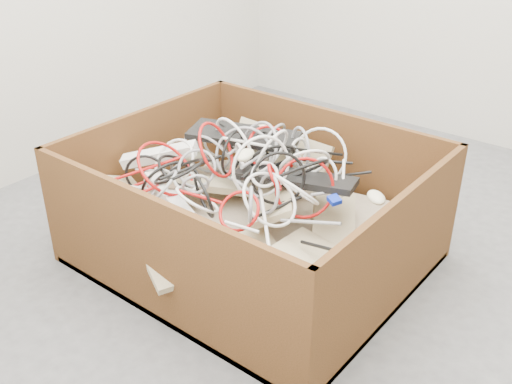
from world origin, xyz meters
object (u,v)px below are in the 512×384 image
Objects in this scene: cardboard_box at (249,229)px; power_strip_left at (159,155)px; power_strip_right at (168,196)px; vga_plug at (334,200)px.

cardboard_box is 0.49m from power_strip_left.
cardboard_box is 3.84× the size of power_strip_left.
cardboard_box reaches higher than power_strip_left.
power_strip_left is 0.28m from power_strip_right.
power_strip_right is at bearing -67.78° from power_strip_left.
cardboard_box is at bearing 71.42° from power_strip_right.
power_strip_left is (-0.41, -0.09, 0.25)m from cardboard_box.
power_strip_right is at bearing -123.45° from vga_plug.
power_strip_left is at bearing 160.76° from power_strip_right.
cardboard_box is at bearing -17.91° from power_strip_left.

